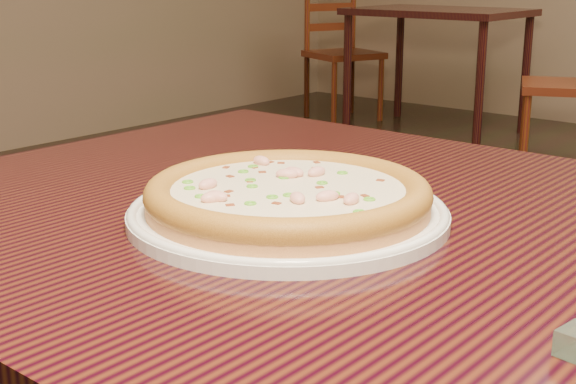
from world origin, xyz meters
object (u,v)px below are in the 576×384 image
Objects in this scene: hero_table at (412,327)px; pizza at (288,195)px; chair_a at (340,52)px; plate at (288,212)px; bg_table_left at (438,25)px.

hero_table is 4.17× the size of pizza.
plate is at bearing -54.40° from chair_a.
pizza is at bearing -144.68° from plate.
chair_a reaches higher than pizza.
bg_table_left is at bearing 119.30° from hero_table.
hero_table is at bearing -60.70° from bg_table_left.
plate is 1.12× the size of pizza.
bg_table_left is (-1.97, 3.78, -0.12)m from pizza.
plate is at bearing -157.38° from hero_table.
pizza is 4.66m from chair_a.
hero_table is 4.27m from bg_table_left.
pizza reaches higher than hero_table.
plate is 0.34× the size of chair_a.
plate is 0.32× the size of bg_table_left.
hero_table is 0.17m from plate.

